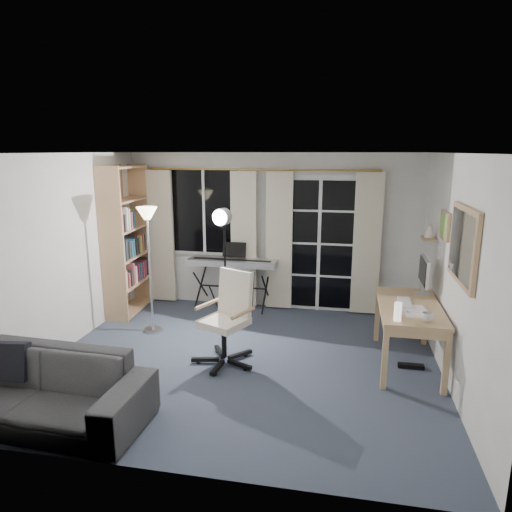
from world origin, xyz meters
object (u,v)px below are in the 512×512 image
(office_chair, at_px, (230,309))
(sofa, at_px, (30,377))
(studio_light, at_px, (223,231))
(desk, at_px, (409,312))
(monitor, at_px, (424,272))
(torchiere_lamp, at_px, (148,232))
(mug, at_px, (427,316))
(keyboard_piano, at_px, (233,263))
(bookshelf, at_px, (124,244))

(office_chair, relative_size, sofa, 0.50)
(studio_light, xyz_separation_m, office_chair, (0.32, -0.88, -0.75))
(desk, xyz_separation_m, monitor, (0.20, 0.45, 0.36))
(torchiere_lamp, distance_m, mug, 3.56)
(studio_light, bearing_deg, office_chair, -54.38)
(studio_light, height_order, office_chair, studio_light)
(studio_light, relative_size, sofa, 0.80)
(keyboard_piano, distance_m, mug, 3.17)
(torchiere_lamp, relative_size, studio_light, 0.99)
(desk, height_order, mug, mug)
(office_chair, bearing_deg, torchiere_lamp, 177.01)
(keyboard_piano, bearing_deg, office_chair, -75.83)
(bookshelf, distance_m, sofa, 3.00)
(torchiere_lamp, bearing_deg, sofa, -95.53)
(monitor, height_order, sofa, monitor)
(sofa, bearing_deg, torchiere_lamp, 86.86)
(office_chair, height_order, mug, office_chair)
(torchiere_lamp, height_order, monitor, torchiere_lamp)
(sofa, bearing_deg, monitor, 33.85)
(office_chair, bearing_deg, mug, 18.12)
(desk, height_order, sofa, sofa)
(torchiere_lamp, distance_m, studio_light, 0.98)
(desk, relative_size, sofa, 0.63)
(office_chair, bearing_deg, monitor, 42.24)
(bookshelf, relative_size, torchiere_lamp, 1.30)
(monitor, bearing_deg, sofa, -148.33)
(torchiere_lamp, distance_m, monitor, 3.52)
(keyboard_piano, bearing_deg, sofa, -107.43)
(bookshelf, relative_size, mug, 18.78)
(keyboard_piano, relative_size, sofa, 0.63)
(studio_light, distance_m, mug, 2.75)
(bookshelf, height_order, mug, bookshelf)
(office_chair, height_order, monitor, monitor)
(office_chair, xyz_separation_m, monitor, (2.22, 0.72, 0.36))
(keyboard_piano, height_order, mug, keyboard_piano)
(bookshelf, bearing_deg, desk, -17.83)
(keyboard_piano, height_order, sofa, keyboard_piano)
(keyboard_piano, bearing_deg, bookshelf, -166.19)
(mug, distance_m, sofa, 3.86)
(desk, relative_size, monitor, 2.60)
(bookshelf, bearing_deg, studio_light, -18.31)
(keyboard_piano, xyz_separation_m, office_chair, (0.39, -1.70, -0.11))
(office_chair, height_order, desk, office_chair)
(sofa, bearing_deg, studio_light, 66.78)
(monitor, relative_size, sofa, 0.24)
(bookshelf, xyz_separation_m, torchiere_lamp, (0.71, -0.69, 0.32))
(torchiere_lamp, relative_size, office_chair, 1.59)
(mug, bearing_deg, monitor, 84.19)
(torchiere_lamp, xyz_separation_m, sofa, (-0.21, -2.20, -0.96))
(studio_light, bearing_deg, monitor, 12.10)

